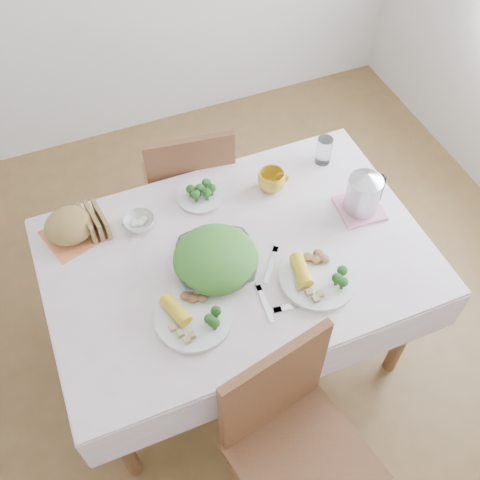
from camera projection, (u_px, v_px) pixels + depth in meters
name	position (u px, v px, depth m)	size (l,w,h in m)	color
floor	(238.00, 344.00, 2.82)	(3.60, 3.60, 0.00)	brown
dining_table	(238.00, 305.00, 2.53)	(1.40, 0.90, 0.75)	brown
tablecloth	(237.00, 255.00, 2.22)	(1.50, 1.00, 0.01)	silver
chair_near	(303.00, 463.00, 2.02)	(0.45, 0.45, 0.99)	brown
chair_far	(188.00, 185.00, 2.86)	(0.42, 0.42, 0.93)	brown
salad_bowl	(216.00, 263.00, 2.15)	(0.31, 0.31, 0.08)	white
dinner_plate_left	(194.00, 318.00, 2.03)	(0.29, 0.29, 0.02)	white
dinner_plate_right	(318.00, 278.00, 2.14)	(0.30, 0.30, 0.02)	white
broccoli_plate	(200.00, 196.00, 2.40)	(0.21, 0.21, 0.02)	beige
napkin	(73.00, 235.00, 2.28)	(0.21, 0.21, 0.00)	#EF844B
bread_loaf	(70.00, 226.00, 2.23)	(0.20, 0.19, 0.12)	olive
fruit_bowl	(139.00, 222.00, 2.29)	(0.13, 0.13, 0.04)	white
yellow_mug	(271.00, 181.00, 2.40)	(0.12, 0.12, 0.09)	gold
glass_tumbler	(324.00, 151.00, 2.49)	(0.07, 0.07, 0.13)	white
pink_tray	(359.00, 208.00, 2.36)	(0.18, 0.18, 0.01)	pink
electric_kettle	(364.00, 190.00, 2.27)	(0.14, 0.14, 0.20)	#B2B5BA
fork_left	(265.00, 303.00, 2.08)	(0.02, 0.17, 0.00)	silver
fork_right	(271.00, 264.00, 2.19)	(0.02, 0.18, 0.00)	silver
knife	(299.00, 305.00, 2.07)	(0.02, 0.20, 0.00)	silver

